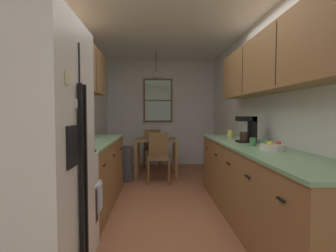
% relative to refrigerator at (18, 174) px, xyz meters
% --- Properties ---
extents(ground_plane, '(12.00, 12.00, 0.00)m').
position_rel_refrigerator_xyz_m(ground_plane, '(0.94, 2.30, -0.91)').
color(ground_plane, '#995B3D').
extents(wall_left, '(0.10, 9.00, 2.55)m').
position_rel_refrigerator_xyz_m(wall_left, '(-0.41, 2.30, 0.37)').
color(wall_left, silver).
rests_on(wall_left, ground).
extents(wall_right, '(0.10, 9.00, 2.55)m').
position_rel_refrigerator_xyz_m(wall_right, '(2.29, 2.30, 0.37)').
color(wall_right, silver).
rests_on(wall_right, ground).
extents(wall_back, '(4.40, 0.10, 2.55)m').
position_rel_refrigerator_xyz_m(wall_back, '(0.94, 4.95, 0.37)').
color(wall_back, silver).
rests_on(wall_back, ground).
extents(ceiling_slab, '(4.40, 9.00, 0.08)m').
position_rel_refrigerator_xyz_m(ceiling_slab, '(0.94, 2.30, 1.68)').
color(ceiling_slab, white).
extents(refrigerator, '(0.75, 0.75, 1.82)m').
position_rel_refrigerator_xyz_m(refrigerator, '(0.00, 0.00, 0.00)').
color(refrigerator, white).
rests_on(refrigerator, ground).
extents(stove_range, '(0.66, 0.58, 1.10)m').
position_rel_refrigerator_xyz_m(stove_range, '(-0.06, 0.69, -0.44)').
color(stove_range, white).
rests_on(stove_range, ground).
extents(microwave_over_range, '(0.39, 0.63, 0.32)m').
position_rel_refrigerator_xyz_m(microwave_over_range, '(-0.17, 0.69, 0.80)').
color(microwave_over_range, silver).
extents(counter_left, '(0.64, 2.04, 0.90)m').
position_rel_refrigerator_xyz_m(counter_left, '(-0.06, 2.00, -0.46)').
color(counter_left, olive).
rests_on(counter_left, ground).
extents(upper_cabinets_left, '(0.33, 2.12, 0.66)m').
position_rel_refrigerator_xyz_m(upper_cabinets_left, '(-0.20, 1.95, 0.99)').
color(upper_cabinets_left, olive).
extents(counter_right, '(0.64, 3.17, 0.90)m').
position_rel_refrigerator_xyz_m(counter_right, '(1.94, 1.36, -0.46)').
color(counter_right, olive).
rests_on(counter_right, ground).
extents(upper_cabinets_right, '(0.33, 2.85, 0.64)m').
position_rel_refrigerator_xyz_m(upper_cabinets_right, '(2.08, 1.31, 0.91)').
color(upper_cabinets_right, olive).
extents(dining_table, '(0.84, 0.76, 0.74)m').
position_rel_refrigerator_xyz_m(dining_table, '(0.82, 3.87, -0.30)').
color(dining_table, olive).
rests_on(dining_table, ground).
extents(dining_chair_near, '(0.40, 0.40, 0.90)m').
position_rel_refrigerator_xyz_m(dining_chair_near, '(0.86, 3.28, -0.41)').
color(dining_chair_near, brown).
rests_on(dining_chair_near, ground).
extents(dining_chair_far, '(0.42, 0.42, 0.90)m').
position_rel_refrigerator_xyz_m(dining_chair_far, '(0.73, 4.45, -0.41)').
color(dining_chair_far, brown).
rests_on(dining_chair_far, ground).
extents(pendant_light, '(0.26, 0.26, 0.55)m').
position_rel_refrigerator_xyz_m(pendant_light, '(0.82, 3.87, 1.14)').
color(pendant_light, black).
extents(back_window, '(0.70, 0.05, 1.05)m').
position_rel_refrigerator_xyz_m(back_window, '(0.87, 4.88, 0.67)').
color(back_window, brown).
extents(trash_bin, '(0.30, 0.30, 0.65)m').
position_rel_refrigerator_xyz_m(trash_bin, '(0.24, 3.37, -0.59)').
color(trash_bin, '#3F3F42').
rests_on(trash_bin, ground).
extents(storage_canister, '(0.11, 0.11, 0.21)m').
position_rel_refrigerator_xyz_m(storage_canister, '(-0.06, 1.11, 0.10)').
color(storage_canister, '#D84C19').
rests_on(storage_canister, counter_left).
extents(dish_towel, '(0.02, 0.16, 0.24)m').
position_rel_refrigerator_xyz_m(dish_towel, '(0.30, 0.83, -0.41)').
color(dish_towel, silver).
extents(coffee_maker, '(0.22, 0.18, 0.33)m').
position_rel_refrigerator_xyz_m(coffee_maker, '(1.97, 1.69, 0.16)').
color(coffee_maker, black).
rests_on(coffee_maker, counter_right).
extents(mug_by_coffeemaker, '(0.12, 0.08, 0.10)m').
position_rel_refrigerator_xyz_m(mug_by_coffeemaker, '(1.97, 2.47, 0.04)').
color(mug_by_coffeemaker, '#E5CC4C').
rests_on(mug_by_coffeemaker, counter_right).
extents(mug_spare, '(0.11, 0.07, 0.09)m').
position_rel_refrigerator_xyz_m(mug_spare, '(1.89, 1.31, 0.04)').
color(mug_spare, '#3F7F4C').
rests_on(mug_spare, counter_right).
extents(fruit_bowl, '(0.24, 0.24, 0.09)m').
position_rel_refrigerator_xyz_m(fruit_bowl, '(1.97, 0.99, 0.03)').
color(fruit_bowl, silver).
rests_on(fruit_bowl, counter_right).
extents(table_serving_bowl, '(0.21, 0.21, 0.06)m').
position_rel_refrigerator_xyz_m(table_serving_bowl, '(0.85, 3.89, -0.14)').
color(table_serving_bowl, silver).
rests_on(table_serving_bowl, dining_table).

